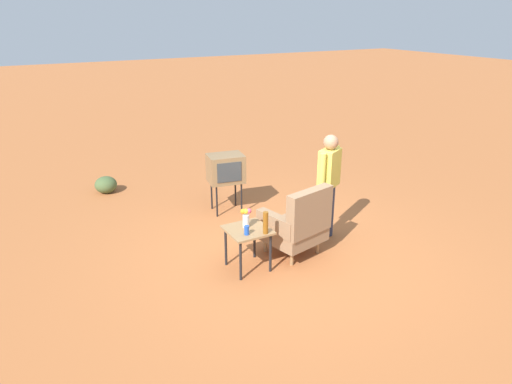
% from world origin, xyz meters
% --- Properties ---
extents(ground_plane, '(60.00, 60.00, 0.00)m').
position_xyz_m(ground_plane, '(0.00, 0.00, 0.00)').
color(ground_plane, '#AD6033').
extents(armchair, '(0.91, 0.93, 1.06)m').
position_xyz_m(armchair, '(-0.04, 0.11, 0.50)').
color(armchair, '#937047').
rests_on(armchair, ground).
extents(side_table, '(0.56, 0.56, 0.59)m').
position_xyz_m(side_table, '(0.75, 0.10, 0.51)').
color(side_table, black).
rests_on(side_table, ground).
extents(tv_on_stand, '(0.66, 0.53, 1.03)m').
position_xyz_m(tv_on_stand, '(0.17, -1.81, 0.78)').
color(tv_on_stand, black).
rests_on(tv_on_stand, ground).
extents(person_standing, '(0.51, 0.36, 1.64)m').
position_xyz_m(person_standing, '(-0.74, -0.14, 0.94)').
color(person_standing, '#2D3347').
rests_on(person_standing, ground).
extents(soda_can_blue, '(0.07, 0.07, 0.12)m').
position_xyz_m(soda_can_blue, '(0.84, 0.24, 0.65)').
color(soda_can_blue, blue).
rests_on(soda_can_blue, side_table).
extents(bottle_tall_amber, '(0.07, 0.07, 0.30)m').
position_xyz_m(bottle_tall_amber, '(0.61, 0.33, 0.74)').
color(bottle_tall_amber, brown).
rests_on(bottle_tall_amber, side_table).
extents(flower_vase, '(0.15, 0.10, 0.27)m').
position_xyz_m(flower_vase, '(0.74, 0.04, 0.74)').
color(flower_vase, silver).
rests_on(flower_vase, side_table).
extents(shrub_mid, '(0.42, 0.42, 0.32)m').
position_xyz_m(shrub_mid, '(1.83, -3.75, 0.16)').
color(shrub_mid, '#475B33').
rests_on(shrub_mid, ground).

